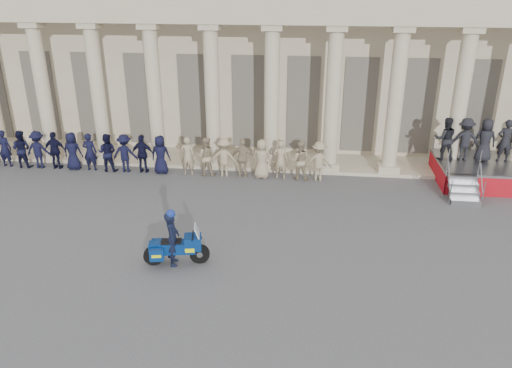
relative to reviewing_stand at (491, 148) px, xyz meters
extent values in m
plane|color=#48484B|center=(-10.49, -7.52, -1.53)|extent=(90.00, 90.00, 0.00)
cube|color=tan|center=(-10.49, 7.48, 2.97)|extent=(40.00, 10.00, 9.00)
cube|color=tan|center=(-10.49, 1.28, -1.45)|extent=(40.00, 2.60, 0.15)
cube|color=tan|center=(-10.49, 0.48, 5.26)|extent=(35.80, 1.00, 1.00)
cube|color=tan|center=(-22.19, 0.48, -1.23)|extent=(0.90, 0.90, 0.30)
cube|color=tan|center=(-19.59, 0.48, -1.23)|extent=(0.90, 0.90, 0.30)
cylinder|color=tan|center=(-19.59, 0.48, 1.72)|extent=(0.64, 0.64, 5.60)
cube|color=tan|center=(-19.59, 0.48, 4.64)|extent=(0.85, 0.85, 0.24)
cube|color=tan|center=(-16.99, 0.48, -1.23)|extent=(0.90, 0.90, 0.30)
cylinder|color=tan|center=(-16.99, 0.48, 1.72)|extent=(0.64, 0.64, 5.60)
cube|color=tan|center=(-16.99, 0.48, 4.64)|extent=(0.85, 0.85, 0.24)
cube|color=tan|center=(-14.39, 0.48, -1.23)|extent=(0.90, 0.90, 0.30)
cylinder|color=tan|center=(-14.39, 0.48, 1.72)|extent=(0.64, 0.64, 5.60)
cube|color=tan|center=(-14.39, 0.48, 4.64)|extent=(0.85, 0.85, 0.24)
cube|color=tan|center=(-11.79, 0.48, -1.23)|extent=(0.90, 0.90, 0.30)
cylinder|color=tan|center=(-11.79, 0.48, 1.72)|extent=(0.64, 0.64, 5.60)
cube|color=tan|center=(-11.79, 0.48, 4.64)|extent=(0.85, 0.85, 0.24)
cube|color=tan|center=(-9.19, 0.48, -1.23)|extent=(0.90, 0.90, 0.30)
cylinder|color=tan|center=(-9.19, 0.48, 1.72)|extent=(0.64, 0.64, 5.60)
cube|color=tan|center=(-9.19, 0.48, 4.64)|extent=(0.85, 0.85, 0.24)
cube|color=tan|center=(-6.59, 0.48, -1.23)|extent=(0.90, 0.90, 0.30)
cylinder|color=tan|center=(-6.59, 0.48, 1.72)|extent=(0.64, 0.64, 5.60)
cube|color=tan|center=(-6.59, 0.48, 4.64)|extent=(0.85, 0.85, 0.24)
cube|color=tan|center=(-3.99, 0.48, -1.23)|extent=(0.90, 0.90, 0.30)
cylinder|color=tan|center=(-3.99, 0.48, 1.72)|extent=(0.64, 0.64, 5.60)
cube|color=tan|center=(-3.99, 0.48, 4.64)|extent=(0.85, 0.85, 0.24)
cube|color=tan|center=(-1.39, 0.48, -1.23)|extent=(0.90, 0.90, 0.30)
cylinder|color=tan|center=(-1.39, 0.48, 1.72)|extent=(0.64, 0.64, 5.60)
cube|color=tan|center=(-1.39, 0.48, 4.64)|extent=(0.85, 0.85, 0.24)
cube|color=tan|center=(1.21, 0.48, -1.23)|extent=(0.90, 0.90, 0.30)
cube|color=black|center=(-20.89, 2.50, 1.02)|extent=(1.30, 0.12, 4.20)
cube|color=black|center=(-18.29, 2.50, 1.02)|extent=(1.30, 0.12, 4.20)
cube|color=black|center=(-15.69, 2.50, 1.02)|extent=(1.30, 0.12, 4.20)
cube|color=black|center=(-13.09, 2.50, 1.02)|extent=(1.30, 0.12, 4.20)
cube|color=black|center=(-10.49, 2.50, 1.02)|extent=(1.30, 0.12, 4.20)
cube|color=black|center=(-7.89, 2.50, 1.02)|extent=(1.30, 0.12, 4.20)
cube|color=black|center=(-5.29, 2.50, 1.02)|extent=(1.30, 0.12, 4.20)
cube|color=black|center=(-2.69, 2.50, 1.02)|extent=(1.30, 0.12, 4.20)
cube|color=black|center=(-0.09, 2.50, 1.02)|extent=(1.30, 0.12, 4.20)
imported|color=black|center=(-21.25, -0.66, -0.67)|extent=(0.63, 0.41, 1.72)
imported|color=black|center=(-20.44, -0.66, -0.67)|extent=(0.84, 0.65, 1.72)
imported|color=black|center=(-19.63, -0.66, -0.67)|extent=(1.11, 0.64, 1.72)
imported|color=black|center=(-18.82, -0.66, -0.67)|extent=(1.01, 0.42, 1.72)
imported|color=black|center=(-18.00, -0.66, -0.67)|extent=(0.84, 0.55, 1.72)
imported|color=black|center=(-17.19, -0.66, -0.67)|extent=(0.63, 0.41, 1.72)
imported|color=black|center=(-16.38, -0.66, -0.67)|extent=(0.84, 0.65, 1.72)
imported|color=black|center=(-15.57, -0.66, -0.67)|extent=(1.11, 0.64, 1.72)
imported|color=black|center=(-14.76, -0.66, -0.67)|extent=(1.01, 0.42, 1.72)
imported|color=black|center=(-13.95, -0.66, -0.67)|extent=(0.84, 0.55, 1.72)
imported|color=gray|center=(-12.73, -0.66, -0.67)|extent=(0.63, 0.41, 1.72)
imported|color=gray|center=(-11.92, -0.66, -0.67)|extent=(0.84, 0.65, 1.72)
imported|color=gray|center=(-11.11, -0.66, -0.67)|extent=(1.11, 0.64, 1.72)
imported|color=gray|center=(-10.30, -0.66, -0.67)|extent=(1.01, 0.42, 1.72)
imported|color=gray|center=(-9.49, -0.66, -0.67)|extent=(0.84, 0.55, 1.72)
imported|color=gray|center=(-8.68, -0.66, -0.67)|extent=(0.63, 0.41, 1.72)
imported|color=gray|center=(-7.86, -0.66, -0.67)|extent=(0.84, 0.65, 1.72)
imported|color=gray|center=(-7.05, -0.66, -0.67)|extent=(1.11, 0.64, 1.72)
cube|color=gray|center=(0.16, -0.05, -0.68)|extent=(4.42, 3.15, 0.10)
cube|color=maroon|center=(0.16, -1.61, -1.13)|extent=(4.42, 0.04, 0.79)
cube|color=maroon|center=(-2.02, -0.05, -1.13)|extent=(0.04, 3.15, 0.79)
cube|color=gray|center=(-1.44, -2.53, -1.41)|extent=(1.10, 0.28, 0.22)
cube|color=gray|center=(-1.44, -2.25, -1.19)|extent=(1.10, 0.28, 0.22)
cube|color=gray|center=(-1.44, -1.97, -0.97)|extent=(1.10, 0.28, 0.22)
cube|color=gray|center=(-1.44, -1.69, -0.74)|extent=(1.10, 0.28, 0.22)
cylinder|color=gray|center=(0.16, 1.48, -0.13)|extent=(4.42, 0.04, 0.04)
imported|color=black|center=(-1.84, 0.15, 0.28)|extent=(0.88, 0.69, 1.81)
imported|color=black|center=(-1.04, 0.15, 0.28)|extent=(1.17, 0.67, 1.81)
imported|color=black|center=(-0.24, 0.15, 0.28)|extent=(0.89, 0.58, 1.81)
imported|color=black|center=(0.56, 0.15, 0.28)|extent=(0.66, 0.43, 1.81)
cylinder|color=black|center=(-10.60, -7.80, -1.22)|extent=(0.62, 0.25, 0.61)
cylinder|color=black|center=(-11.96, -8.07, -1.22)|extent=(0.62, 0.25, 0.61)
cube|color=navy|center=(-11.23, -7.92, -0.95)|extent=(1.12, 0.59, 0.35)
cube|color=navy|center=(-10.78, -7.83, -0.80)|extent=(0.59, 0.57, 0.42)
cube|color=silver|center=(-10.78, -7.83, -1.02)|extent=(0.25, 0.31, 0.11)
cube|color=#B2BFCC|center=(-10.63, -7.80, -0.49)|extent=(0.27, 0.45, 0.49)
cube|color=black|center=(-11.42, -7.96, -0.77)|extent=(0.65, 0.43, 0.09)
cube|color=navy|center=(-11.91, -8.06, -0.88)|extent=(0.38, 0.37, 0.20)
cube|color=navy|center=(-11.77, -8.33, -1.02)|extent=(0.45, 0.28, 0.37)
cube|color=#DBE60C|center=(-11.77, -8.33, -1.02)|extent=(0.32, 0.27, 0.09)
cube|color=navy|center=(-11.88, -7.75, -1.02)|extent=(0.45, 0.28, 0.37)
cube|color=#DBE60C|center=(-11.88, -7.75, -1.02)|extent=(0.32, 0.27, 0.09)
cylinder|color=silver|center=(-11.73, -7.80, -1.25)|extent=(0.56, 0.20, 0.09)
cylinder|color=black|center=(-10.78, -7.83, -0.58)|extent=(0.16, 0.64, 0.03)
imported|color=black|center=(-11.37, -7.95, -0.66)|extent=(0.53, 0.70, 1.73)
sphere|color=navy|center=(-11.37, -7.95, 0.16)|extent=(0.28, 0.28, 0.28)
camera|label=1|loc=(-7.33, -20.64, 6.61)|focal=35.00mm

